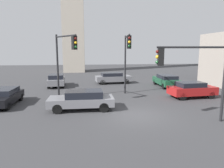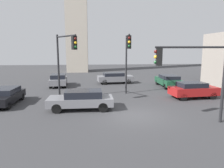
# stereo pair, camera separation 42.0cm
# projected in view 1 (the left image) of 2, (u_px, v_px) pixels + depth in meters

# --- Properties ---
(ground_plane) EXTENTS (97.08, 97.08, 0.00)m
(ground_plane) POSITION_uv_depth(u_px,v_px,m) (136.00, 115.00, 13.58)
(ground_plane) COLOR #38383A
(traffic_light_0) EXTENTS (4.12, 0.74, 4.68)m
(traffic_light_0) POSITION_uv_depth(u_px,v_px,m) (192.00, 66.00, 11.88)
(traffic_light_0) COLOR black
(traffic_light_0) RESTS_ON ground_plane
(traffic_light_1) EXTENTS (1.89, 2.68, 5.53)m
(traffic_light_1) POSITION_uv_depth(u_px,v_px,m) (65.00, 54.00, 16.29)
(traffic_light_1) COLOR black
(traffic_light_1) RESTS_ON ground_plane
(traffic_light_2) EXTENTS (0.74, 4.39, 5.62)m
(traffic_light_2) POSITION_uv_depth(u_px,v_px,m) (127.00, 52.00, 17.85)
(traffic_light_2) COLOR black
(traffic_light_2) RESTS_ON ground_plane
(car_0) EXTENTS (2.03, 4.70, 1.40)m
(car_0) POSITION_uv_depth(u_px,v_px,m) (166.00, 80.00, 24.05)
(car_0) COLOR #19472D
(car_0) RESTS_ON ground_plane
(car_1) EXTENTS (1.84, 4.32, 1.28)m
(car_1) POSITION_uv_depth(u_px,v_px,m) (4.00, 96.00, 15.98)
(car_1) COLOR black
(car_1) RESTS_ON ground_plane
(car_2) EXTENTS (2.17, 4.17, 1.44)m
(car_2) POSITION_uv_depth(u_px,v_px,m) (56.00, 80.00, 24.18)
(car_2) COLOR slate
(car_2) RESTS_ON ground_plane
(car_3) EXTENTS (4.24, 2.16, 1.43)m
(car_3) POSITION_uv_depth(u_px,v_px,m) (192.00, 89.00, 18.46)
(car_3) COLOR maroon
(car_3) RESTS_ON ground_plane
(car_4) EXTENTS (4.67, 2.28, 1.40)m
(car_4) POSITION_uv_depth(u_px,v_px,m) (113.00, 78.00, 26.41)
(car_4) COLOR slate
(car_4) RESTS_ON ground_plane
(car_5) EXTENTS (4.62, 1.90, 1.40)m
(car_5) POSITION_uv_depth(u_px,v_px,m) (82.00, 99.00, 14.73)
(car_5) COLOR slate
(car_5) RESTS_ON ground_plane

